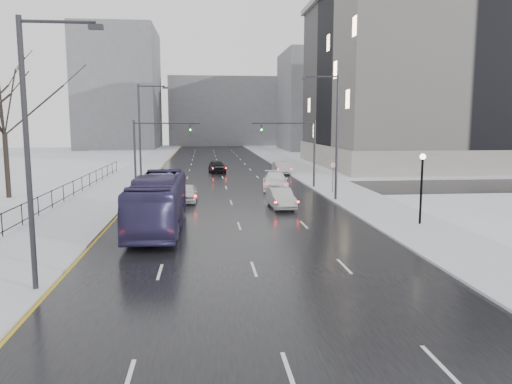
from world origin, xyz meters
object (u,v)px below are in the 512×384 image
object	(u,v)px
sedan_right_distant	(281,168)
streetlight_l_near	(33,142)
mast_signal_left	(146,146)
streetlight_l_far	(142,129)
sedan_center_near	(186,193)
streetlight_r_mid	(334,131)
mast_signal_right	(303,145)
no_uturn_sign	(333,168)
sedan_right_far	(275,181)
sedan_right_near	(281,198)
lamppost_r_mid	(422,178)
bus	(158,202)
tree_park_e	(9,199)
sedan_center_far	(217,166)

from	to	relation	value
sedan_right_distant	streetlight_l_near	bearing A→B (deg)	-113.51
mast_signal_left	streetlight_l_far	bearing A→B (deg)	101.87
sedan_center_near	sedan_right_distant	size ratio (longest dim) A/B	0.92
streetlight_r_mid	mast_signal_right	size ratio (longest dim) A/B	1.54
streetlight_l_near	no_uturn_sign	xyz separation A→B (m)	(17.37, 24.00, -3.32)
sedan_right_far	sedan_right_near	bearing A→B (deg)	-89.05
no_uturn_sign	sedan_right_distant	bearing A→B (deg)	96.71
lamppost_r_mid	streetlight_r_mid	bearing A→B (deg)	105.82
bus	lamppost_r_mid	bearing A→B (deg)	-1.94
sedan_right_near	sedan_right_far	size ratio (longest dim) A/B	0.78
mast_signal_left	sedan_right_far	bearing A→B (deg)	-4.91
no_uturn_sign	sedan_right_near	xyz separation A→B (m)	(-5.70, -6.83, -1.54)
sedan_right_near	sedan_right_far	world-z (taller)	sedan_right_far
sedan_right_distant	no_uturn_sign	bearing A→B (deg)	-86.27
streetlight_l_far	sedan_center_near	distance (m)	13.16
lamppost_r_mid	mast_signal_right	xyz separation A→B (m)	(-3.67, 18.00, 1.16)
streetlight_l_far	no_uturn_sign	bearing A→B (deg)	-24.73
tree_park_e	lamppost_r_mid	world-z (taller)	tree_park_e
mast_signal_left	sedan_center_far	world-z (taller)	mast_signal_left
sedan_center_near	sedan_right_far	xyz separation A→B (m)	(8.00, 6.28, 0.12)
mast_signal_right	sedan_right_far	world-z (taller)	mast_signal_right
streetlight_r_mid	sedan_center_near	xyz separation A→B (m)	(-11.67, 0.70, -4.88)
streetlight_r_mid	no_uturn_sign	size ratio (longest dim) A/B	3.70
no_uturn_sign	bus	world-z (taller)	bus
streetlight_r_mid	sedan_right_near	size ratio (longest dim) A/B	2.28
streetlight_l_far	sedan_right_far	bearing A→B (deg)	-21.61
mast_signal_left	sedan_right_near	world-z (taller)	mast_signal_left
sedan_right_far	streetlight_l_near	bearing A→B (deg)	-108.38
tree_park_e	streetlight_l_far	xyz separation A→B (m)	(10.03, 8.00, 5.62)
streetlight_r_mid	mast_signal_left	size ratio (longest dim) A/B	1.54
streetlight_l_far	sedan_right_near	distance (m)	19.49
streetlight_l_near	mast_signal_right	xyz separation A→B (m)	(15.49, 28.00, -1.51)
streetlight_l_near	lamppost_r_mid	bearing A→B (deg)	27.55
tree_park_e	sedan_center_near	size ratio (longest dim) A/B	3.30
streetlight_l_near	streetlight_l_far	size ratio (longest dim) A/B	1.00
tree_park_e	sedan_center_near	bearing A→B (deg)	-12.64
sedan_right_far	sedan_center_near	bearing A→B (deg)	-135.11
lamppost_r_mid	mast_signal_right	distance (m)	18.41
sedan_center_far	mast_signal_right	bearing A→B (deg)	-69.33
mast_signal_left	bus	bearing A→B (deg)	-81.68
streetlight_l_far	bus	bearing A→B (deg)	-81.00
tree_park_e	streetlight_r_mid	xyz separation A→B (m)	(26.37, -4.00, 5.62)
streetlight_r_mid	no_uturn_sign	bearing A→B (deg)	75.52
mast_signal_right	sedan_center_near	size ratio (longest dim) A/B	1.59
tree_park_e	mast_signal_left	world-z (taller)	tree_park_e
streetlight_r_mid	streetlight_l_near	distance (m)	25.82
tree_park_e	mast_signal_right	xyz separation A→B (m)	(25.53, 4.00, 4.11)
lamppost_r_mid	mast_signal_left	world-z (taller)	mast_signal_left
streetlight_r_mid	bus	world-z (taller)	streetlight_r_mid
tree_park_e	bus	world-z (taller)	tree_park_e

